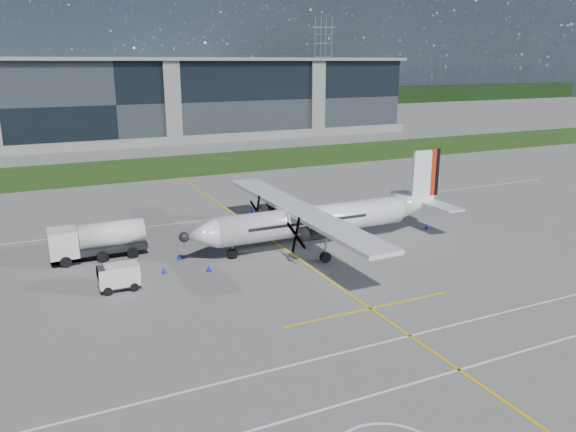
{
  "coord_description": "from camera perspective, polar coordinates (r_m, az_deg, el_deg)",
  "views": [
    {
      "loc": [
        -15.47,
        -32.94,
        14.95
      ],
      "look_at": [
        2.62,
        5.26,
        3.24
      ],
      "focal_mm": 35.0,
      "sensor_mm": 36.0,
      "label": 1
    }
  ],
  "objects": [
    {
      "name": "safety_cone_stbdwing",
      "position": [
        57.05,
        -3.6,
        0.52
      ],
      "size": [
        0.36,
        0.36,
        0.5
      ],
      "primitive_type": "cone",
      "color": "#0E17F8",
      "rests_on": "ground"
    },
    {
      "name": "pylon_east",
      "position": [
        208.72,
        3.57,
        15.46
      ],
      "size": [
        9.0,
        4.6,
        30.0
      ],
      "primitive_type": null,
      "color": "gray",
      "rests_on": "ground"
    },
    {
      "name": "yellow_taxiway_centerline",
      "position": [
        49.08,
        -1.97,
        -2.26
      ],
      "size": [
        0.2,
        70.0,
        0.01
      ],
      "primitive_type": "cube",
      "color": "yellow",
      "rests_on": "ground"
    },
    {
      "name": "terminal_building",
      "position": [
        114.24,
        -17.83,
        11.01
      ],
      "size": [
        120.0,
        20.0,
        15.0
      ],
      "primitive_type": "cube",
      "color": "black",
      "rests_on": "ground"
    },
    {
      "name": "grass_strip",
      "position": [
        83.75,
        -14.33,
        4.73
      ],
      "size": [
        400.0,
        18.0,
        0.04
      ],
      "primitive_type": "cube",
      "color": "#1F3D10",
      "rests_on": "ground"
    },
    {
      "name": "baggage_tug",
      "position": [
        39.73,
        -16.82,
        -5.99
      ],
      "size": [
        2.86,
        1.72,
        1.72
      ],
      "primitive_type": null,
      "color": "silver",
      "rests_on": "ground"
    },
    {
      "name": "tree_line",
      "position": [
        174.05,
        -20.54,
        10.58
      ],
      "size": [
        400.0,
        6.0,
        6.0
      ],
      "primitive_type": "cube",
      "color": "black",
      "rests_on": "ground"
    },
    {
      "name": "safety_cone_nose_stbd",
      "position": [
        44.61,
        -10.98,
        -4.06
      ],
      "size": [
        0.36,
        0.36,
        0.5
      ],
      "primitive_type": "cone",
      "color": "#0E17F8",
      "rests_on": "ground"
    },
    {
      "name": "ground",
      "position": [
        76.05,
        -13.12,
        3.73
      ],
      "size": [
        400.0,
        400.0,
        0.0
      ],
      "primitive_type": "plane",
      "color": "slate",
      "rests_on": "ground"
    },
    {
      "name": "fuel_tanker_truck",
      "position": [
        46.13,
        -19.41,
        -2.48
      ],
      "size": [
        7.58,
        2.46,
        2.84
      ],
      "primitive_type": null,
      "color": "silver",
      "rests_on": "ground"
    },
    {
      "name": "safety_cone_fwd",
      "position": [
        42.06,
        -12.48,
        -5.36
      ],
      "size": [
        0.36,
        0.36,
        0.5
      ],
      "primitive_type": "cone",
      "color": "#0E17F8",
      "rests_on": "ground"
    },
    {
      "name": "ground_crew_person",
      "position": [
        40.68,
        -17.87,
        -5.47
      ],
      "size": [
        0.56,
        0.77,
        1.86
      ],
      "primitive_type": "imported",
      "rotation": [
        0.0,
        0.0,
        1.54
      ],
      "color": "#F25907",
      "rests_on": "ground"
    },
    {
      "name": "turboprop_aircraft",
      "position": [
        46.29,
        3.52,
        1.39
      ],
      "size": [
        23.79,
        24.67,
        7.4
      ],
      "primitive_type": null,
      "color": "white",
      "rests_on": "ground"
    },
    {
      "name": "safety_cone_tail",
      "position": [
        53.18,
        13.93,
        -1.04
      ],
      "size": [
        0.36,
        0.36,
        0.5
      ],
      "primitive_type": "cone",
      "color": "#0E17F8",
      "rests_on": "ground"
    },
    {
      "name": "white_lane_line",
      "position": [
        28.66,
        12.33,
        -16.35
      ],
      "size": [
        90.0,
        0.15,
        0.01
      ],
      "primitive_type": "cube",
      "color": "white",
      "rests_on": "ground"
    },
    {
      "name": "safety_cone_nose_port",
      "position": [
        41.78,
        -8.04,
        -5.28
      ],
      "size": [
        0.36,
        0.36,
        0.5
      ],
      "primitive_type": "cone",
      "color": "#0E17F8",
      "rests_on": "ground"
    }
  ]
}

